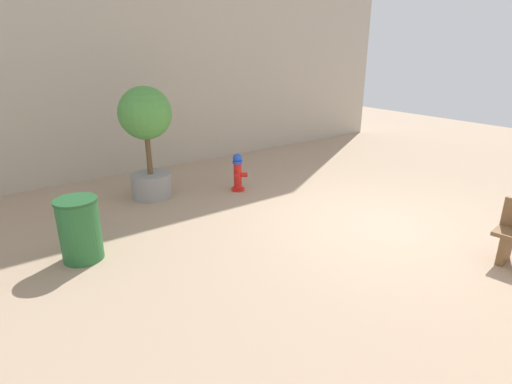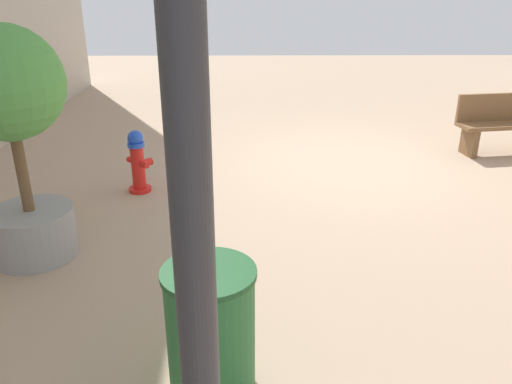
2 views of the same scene
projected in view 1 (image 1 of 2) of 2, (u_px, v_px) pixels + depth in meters
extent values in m
plane|color=tan|center=(378.00, 225.00, 7.38)|extent=(23.40, 23.40, 0.00)
cylinder|color=red|center=(238.00, 189.00, 9.14)|extent=(0.30, 0.30, 0.05)
cylinder|color=red|center=(238.00, 176.00, 9.04)|extent=(0.18, 0.18, 0.58)
cylinder|color=blue|center=(237.00, 162.00, 8.93)|extent=(0.22, 0.22, 0.06)
sphere|color=blue|center=(237.00, 158.00, 8.90)|extent=(0.20, 0.20, 0.20)
cylinder|color=red|center=(239.00, 171.00, 9.14)|extent=(0.15, 0.15, 0.08)
cylinder|color=red|center=(237.00, 175.00, 8.89)|extent=(0.15, 0.15, 0.08)
cylinder|color=red|center=(244.00, 175.00, 9.01)|extent=(0.17, 0.17, 0.10)
cube|color=brown|center=(505.00, 248.00, 6.06)|extent=(0.15, 0.41, 0.45)
cylinder|color=gray|center=(152.00, 185.00, 8.68)|extent=(0.83, 0.83, 0.52)
cylinder|color=brown|center=(149.00, 152.00, 8.43)|extent=(0.11, 0.11, 0.95)
sphere|color=#4C9342|center=(145.00, 113.00, 8.16)|extent=(1.07, 1.07, 1.07)
cylinder|color=#266633|center=(80.00, 231.00, 6.07)|extent=(0.59, 0.59, 0.93)
cylinder|color=#1E5128|center=(75.00, 201.00, 5.90)|extent=(0.62, 0.62, 0.04)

